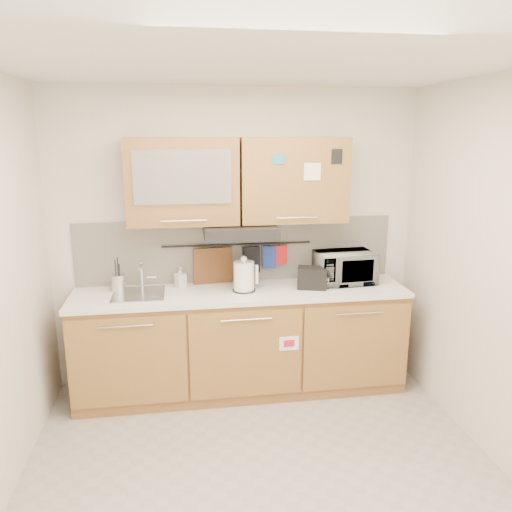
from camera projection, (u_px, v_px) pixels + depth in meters
name	position (u px, v px, depth m)	size (l,w,h in m)	color
floor	(264.00, 477.00, 3.30)	(3.20, 3.20, 0.00)	#9E9993
ceiling	(266.00, 59.00, 2.67)	(3.20, 3.20, 0.00)	white
wall_back	(237.00, 239.00, 4.42)	(3.20, 3.20, 0.00)	silver
wall_right	(509.00, 279.00, 3.22)	(3.00, 3.00, 0.00)	silver
base_cabinet	(242.00, 346.00, 4.34)	(2.80, 0.64, 0.88)	#A77A3B
countertop	(241.00, 293.00, 4.22)	(2.82, 0.62, 0.04)	white
backsplash	(237.00, 250.00, 4.44)	(2.80, 0.02, 0.56)	silver
upper_cabinets	(238.00, 181.00, 4.12)	(1.82, 0.37, 0.70)	#A77A3B
range_hood	(240.00, 231.00, 4.15)	(0.60, 0.46, 0.10)	black
sink	(139.00, 294.00, 4.11)	(0.42, 0.40, 0.26)	silver
utensil_rail	(237.00, 244.00, 4.38)	(0.02, 0.02, 1.30)	black
utensil_crock	(119.00, 283.00, 4.17)	(0.13, 0.13, 0.29)	silver
kettle	(244.00, 277.00, 4.18)	(0.22, 0.19, 0.30)	white
toaster	(312.00, 278.00, 4.25)	(0.27, 0.21, 0.19)	black
microwave	(345.00, 267.00, 4.40)	(0.50, 0.34, 0.28)	#999999
soap_bottle	(180.00, 277.00, 4.29)	(0.08, 0.08, 0.17)	#999999
cutting_board	(213.00, 271.00, 4.39)	(0.34, 0.03, 0.42)	brown
oven_mitt	(270.00, 257.00, 4.44)	(0.12, 0.03, 0.20)	navy
dark_pouch	(251.00, 260.00, 4.42)	(0.15, 0.04, 0.24)	black
pot_holder	(280.00, 255.00, 4.45)	(0.14, 0.02, 0.17)	red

